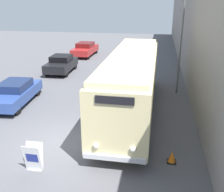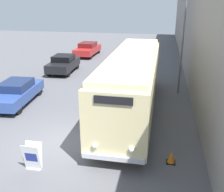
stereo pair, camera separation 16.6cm
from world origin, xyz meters
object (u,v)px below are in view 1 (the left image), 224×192
Objects in this scene: sign_board at (33,157)px; streetlamp at (182,27)px; parked_car_mid at (61,64)px; parked_car_far at (85,49)px; traffic_cone at (172,157)px; parked_car_near at (15,93)px; vintage_bus at (132,80)px.

streetlamp is (5.69, 9.80, 3.87)m from sign_board.
parked_car_mid is 0.87× the size of parked_car_far.
parked_car_near is at bearing 153.36° from traffic_cone.
streetlamp reaches higher than parked_car_mid.
streetlamp reaches higher than vintage_bus.
parked_car_near reaches higher than sign_board.
vintage_bus is at bearing -48.95° from parked_car_mid.
sign_board is at bearing -115.93° from vintage_bus.
parked_car_near is at bearing -158.67° from streetlamp.
parked_car_mid is (-3.91, 13.43, 0.25)m from sign_board.
vintage_bus is 2.49× the size of parked_car_near.
parked_car_mid is at bearing -89.31° from parked_car_far.
vintage_bus is 2.41× the size of parked_car_far.
streetlamp is 9.41m from traffic_cone.
parked_car_far is (0.25, 14.77, 0.06)m from parked_car_near.
streetlamp is at bearing 85.91° from traffic_cone.
streetlamp is 1.65× the size of parked_car_mid.
streetlamp is (2.72, 3.69, 2.52)m from vintage_bus.
streetlamp is at bearing -22.90° from parked_car_mid.
parked_car_far is (-6.81, 14.64, -1.10)m from vintage_bus.
sign_board is 5.28m from traffic_cone.
parked_car_mid is 8.53× the size of traffic_cone.
parked_car_far is at bearing 87.24° from parked_car_mid.
traffic_cone is at bearing 15.19° from sign_board.
streetlamp is 1.48× the size of parked_car_near.
parked_car_near is 9.53× the size of traffic_cone.
traffic_cone is (-0.60, -8.42, -4.15)m from streetlamp.
traffic_cone is at bearing -94.09° from streetlamp.
traffic_cone is at bearing -65.88° from vintage_bus.
sign_board is at bearing -120.14° from streetlamp.
vintage_bus reaches higher than parked_car_near.
sign_board is 13.99m from parked_car_mid.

